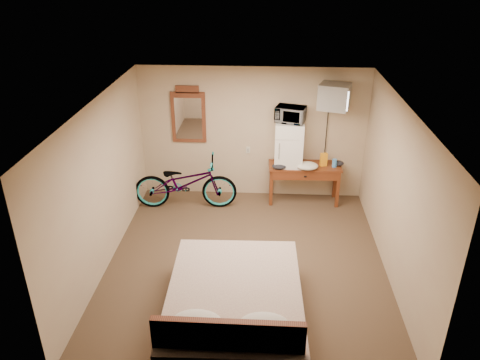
{
  "coord_description": "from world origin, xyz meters",
  "views": [
    {
      "loc": [
        0.26,
        -5.91,
        4.31
      ],
      "look_at": [
        -0.14,
        0.72,
        1.05
      ],
      "focal_mm": 35.0,
      "sensor_mm": 36.0,
      "label": 1
    }
  ],
  "objects_px": {
    "microwave": "(290,114)",
    "bicycle": "(185,183)",
    "desk": "(305,172)",
    "crt_television": "(334,97)",
    "mini_fridge": "(289,144)",
    "blue_cup": "(334,163)",
    "wall_mirror": "(188,115)",
    "bed": "(234,308)"
  },
  "relations": [
    {
      "from": "microwave",
      "to": "bicycle",
      "type": "bearing_deg",
      "value": -152.84
    },
    {
      "from": "desk",
      "to": "crt_television",
      "type": "bearing_deg",
      "value": 2.74
    },
    {
      "from": "crt_television",
      "to": "bicycle",
      "type": "bearing_deg",
      "value": -172.62
    },
    {
      "from": "mini_fridge",
      "to": "blue_cup",
      "type": "distance_m",
      "value": 0.91
    },
    {
      "from": "blue_cup",
      "to": "wall_mirror",
      "type": "height_order",
      "value": "wall_mirror"
    },
    {
      "from": "microwave",
      "to": "bicycle",
      "type": "xyz_separation_m",
      "value": [
        -1.88,
        -0.36,
        -1.22
      ]
    },
    {
      "from": "crt_television",
      "to": "wall_mirror",
      "type": "relative_size",
      "value": 0.61
    },
    {
      "from": "desk",
      "to": "mini_fridge",
      "type": "distance_m",
      "value": 0.62
    },
    {
      "from": "crt_television",
      "to": "wall_mirror",
      "type": "xyz_separation_m",
      "value": [
        -2.59,
        0.25,
        -0.47
      ]
    },
    {
      "from": "wall_mirror",
      "to": "mini_fridge",
      "type": "bearing_deg",
      "value": -6.9
    },
    {
      "from": "bicycle",
      "to": "bed",
      "type": "distance_m",
      "value": 3.25
    },
    {
      "from": "mini_fridge",
      "to": "wall_mirror",
      "type": "xyz_separation_m",
      "value": [
        -1.86,
        0.23,
        0.42
      ]
    },
    {
      "from": "crt_television",
      "to": "blue_cup",
      "type": "bearing_deg",
      "value": -16.79
    },
    {
      "from": "bicycle",
      "to": "bed",
      "type": "relative_size",
      "value": 0.84
    },
    {
      "from": "blue_cup",
      "to": "crt_television",
      "type": "xyz_separation_m",
      "value": [
        -0.11,
        0.03,
        1.23
      ]
    },
    {
      "from": "mini_fridge",
      "to": "desk",
      "type": "bearing_deg",
      "value": -8.58
    },
    {
      "from": "microwave",
      "to": "desk",
      "type": "bearing_deg",
      "value": 7.55
    },
    {
      "from": "blue_cup",
      "to": "bicycle",
      "type": "height_order",
      "value": "bicycle"
    },
    {
      "from": "mini_fridge",
      "to": "microwave",
      "type": "bearing_deg",
      "value": 56.28
    },
    {
      "from": "microwave",
      "to": "crt_television",
      "type": "bearing_deg",
      "value": 14.08
    },
    {
      "from": "blue_cup",
      "to": "bicycle",
      "type": "xyz_separation_m",
      "value": [
        -2.72,
        -0.31,
        -0.33
      ]
    },
    {
      "from": "wall_mirror",
      "to": "bed",
      "type": "height_order",
      "value": "wall_mirror"
    },
    {
      "from": "microwave",
      "to": "crt_television",
      "type": "distance_m",
      "value": 0.81
    },
    {
      "from": "desk",
      "to": "mini_fridge",
      "type": "xyz_separation_m",
      "value": [
        -0.31,
        0.05,
        0.54
      ]
    },
    {
      "from": "bicycle",
      "to": "bed",
      "type": "xyz_separation_m",
      "value": [
        1.11,
        -3.05,
        -0.2
      ]
    },
    {
      "from": "desk",
      "to": "crt_television",
      "type": "height_order",
      "value": "crt_television"
    },
    {
      "from": "microwave",
      "to": "bicycle",
      "type": "relative_size",
      "value": 0.27
    },
    {
      "from": "blue_cup",
      "to": "desk",
      "type": "bearing_deg",
      "value": 178.66
    },
    {
      "from": "mini_fridge",
      "to": "microwave",
      "type": "xyz_separation_m",
      "value": [
        0.0,
        0.0,
        0.56
      ]
    },
    {
      "from": "microwave",
      "to": "blue_cup",
      "type": "xyz_separation_m",
      "value": [
        0.84,
        -0.06,
        -0.89
      ]
    },
    {
      "from": "microwave",
      "to": "bicycle",
      "type": "distance_m",
      "value": 2.27
    },
    {
      "from": "mini_fridge",
      "to": "bicycle",
      "type": "bearing_deg",
      "value": -169.0
    },
    {
      "from": "desk",
      "to": "wall_mirror",
      "type": "height_order",
      "value": "wall_mirror"
    },
    {
      "from": "mini_fridge",
      "to": "bicycle",
      "type": "height_order",
      "value": "mini_fridge"
    },
    {
      "from": "mini_fridge",
      "to": "bed",
      "type": "bearing_deg",
      "value": -102.57
    },
    {
      "from": "mini_fridge",
      "to": "blue_cup",
      "type": "bearing_deg",
      "value": -4.02
    },
    {
      "from": "bed",
      "to": "microwave",
      "type": "bearing_deg",
      "value": 77.42
    },
    {
      "from": "bicycle",
      "to": "bed",
      "type": "height_order",
      "value": "bicycle"
    },
    {
      "from": "microwave",
      "to": "blue_cup",
      "type": "distance_m",
      "value": 1.23
    },
    {
      "from": "desk",
      "to": "wall_mirror",
      "type": "relative_size",
      "value": 1.24
    },
    {
      "from": "blue_cup",
      "to": "mini_fridge",
      "type": "bearing_deg",
      "value": 175.98
    },
    {
      "from": "mini_fridge",
      "to": "bicycle",
      "type": "xyz_separation_m",
      "value": [
        -1.88,
        -0.36,
        -0.67
      ]
    }
  ]
}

